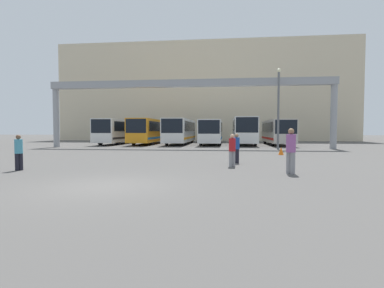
{
  "coord_description": "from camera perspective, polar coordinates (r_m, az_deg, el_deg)",
  "views": [
    {
      "loc": [
        3.78,
        -9.07,
        1.79
      ],
      "look_at": [
        0.19,
        22.66,
        0.3
      ],
      "focal_mm": 28.0,
      "sensor_mm": 36.0,
      "label": 1
    }
  ],
  "objects": [
    {
      "name": "building_backdrop",
      "position": [
        56.11,
        2.58,
        9.37
      ],
      "size": [
        50.41,
        12.0,
        16.66
      ],
      "color": "beige",
      "rests_on": "ground"
    },
    {
      "name": "bus_slot_4",
      "position": [
        36.84,
        9.88,
        2.75
      ],
      "size": [
        2.55,
        10.1,
        3.24
      ],
      "color": "silver",
      "rests_on": "ground"
    },
    {
      "name": "bus_slot_0",
      "position": [
        39.46,
        -13.94,
        2.59
      ],
      "size": [
        2.5,
        10.54,
        3.1
      ],
      "color": "silver",
      "rests_on": "ground"
    },
    {
      "name": "pedestrian_mid_right",
      "position": [
        14.75,
        7.67,
        -1.03
      ],
      "size": [
        0.33,
        0.33,
        1.59
      ],
      "rotation": [
        0.0,
        0.0,
        0.41
      ],
      "color": "gray",
      "rests_on": "ground"
    },
    {
      "name": "pedestrian_near_center",
      "position": [
        16.35,
        8.48,
        -0.67
      ],
      "size": [
        0.33,
        0.33,
        1.6
      ],
      "rotation": [
        0.0,
        0.0,
        2.29
      ],
      "color": "black",
      "rests_on": "ground"
    },
    {
      "name": "bus_slot_1",
      "position": [
        39.0,
        -8.04,
        2.66
      ],
      "size": [
        2.54,
        12.08,
        3.12
      ],
      "color": "orange",
      "rests_on": "ground"
    },
    {
      "name": "bus_slot_5",
      "position": [
        37.6,
        15.93,
        2.44
      ],
      "size": [
        2.46,
        10.74,
        2.95
      ],
      "color": "beige",
      "rests_on": "ground"
    },
    {
      "name": "bus_slot_3",
      "position": [
        37.85,
        3.75,
        2.55
      ],
      "size": [
        2.53,
        12.17,
        2.97
      ],
      "color": "silver",
      "rests_on": "ground"
    },
    {
      "name": "traffic_cone",
      "position": [
        22.52,
        16.6,
        -1.28
      ],
      "size": [
        0.38,
        0.38,
        0.56
      ],
      "color": "orange",
      "rests_on": "ground"
    },
    {
      "name": "lamp_post",
      "position": [
        29.14,
        16.14,
        7.1
      ],
      "size": [
        0.36,
        0.36,
        7.47
      ],
      "color": "#595B60",
      "rests_on": "ground"
    },
    {
      "name": "pedestrian_far_center",
      "position": [
        15.32,
        -30.12,
        -1.24
      ],
      "size": [
        0.33,
        0.33,
        1.59
      ],
      "rotation": [
        0.0,
        0.0,
        0.82
      ],
      "color": "black",
      "rests_on": "ground"
    },
    {
      "name": "bus_slot_2",
      "position": [
        38.33,
        -2.21,
        2.69
      ],
      "size": [
        2.58,
        12.34,
        3.12
      ],
      "color": "silver",
      "rests_on": "ground"
    },
    {
      "name": "ground_plane",
      "position": [
        9.99,
        -16.05,
        -7.77
      ],
      "size": [
        200.0,
        200.0,
        0.0
      ],
      "primitive_type": "plane",
      "color": "#514F4C"
    },
    {
      "name": "pedestrian_near_right",
      "position": [
        12.9,
        18.31,
        -1.04
      ],
      "size": [
        0.39,
        0.39,
        1.86
      ],
      "rotation": [
        0.0,
        0.0,
        2.41
      ],
      "color": "gray",
      "rests_on": "ground"
    },
    {
      "name": "overhead_gantry",
      "position": [
        30.07,
        -0.84,
        10.1
      ],
      "size": [
        28.37,
        0.8,
        6.76
      ],
      "color": "gray",
      "rests_on": "ground"
    }
  ]
}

